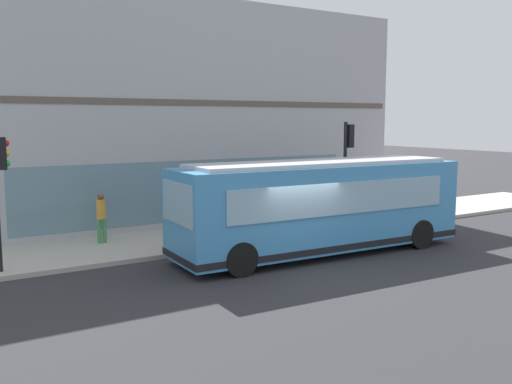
# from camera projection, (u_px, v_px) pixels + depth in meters

# --- Properties ---
(ground) EXTENTS (120.00, 120.00, 0.00)m
(ground) POSITION_uv_depth(u_px,v_px,m) (292.00, 264.00, 17.25)
(ground) COLOR #2D2D30
(sidewalk_curb) EXTENTS (3.90, 40.00, 0.15)m
(sidewalk_curb) POSITION_uv_depth(u_px,v_px,m) (221.00, 235.00, 21.07)
(sidewalk_curb) COLOR #B2ADA3
(sidewalk_curb) RESTS_ON ground
(building_corner) EXTENTS (9.69, 20.38, 9.19)m
(building_corner) POSITION_uv_depth(u_px,v_px,m) (152.00, 115.00, 26.18)
(building_corner) COLOR #A8A8AD
(building_corner) RESTS_ON ground
(city_bus_nearside) EXTENTS (2.89, 10.12, 3.07)m
(city_bus_nearside) POSITION_uv_depth(u_px,v_px,m) (320.00, 207.00, 18.40)
(city_bus_nearside) COLOR #3F8CC6
(city_bus_nearside) RESTS_ON ground
(traffic_light_near_corner) EXTENTS (0.32, 0.49, 4.16)m
(traffic_light_near_corner) POSITION_uv_depth(u_px,v_px,m) (347.00, 154.00, 21.88)
(traffic_light_near_corner) COLOR black
(traffic_light_near_corner) RESTS_ON sidewalk_curb
(traffic_light_down_block) EXTENTS (0.32, 0.49, 3.87)m
(traffic_light_down_block) POSITION_uv_depth(u_px,v_px,m) (0.00, 176.00, 15.53)
(traffic_light_down_block) COLOR black
(traffic_light_down_block) RESTS_ON sidewalk_curb
(fire_hydrant) EXTENTS (0.35, 0.35, 0.74)m
(fire_hydrant) POSITION_uv_depth(u_px,v_px,m) (330.00, 215.00, 23.01)
(fire_hydrant) COLOR yellow
(fire_hydrant) RESTS_ON sidewalk_curb
(pedestrian_near_hydrant) EXTENTS (0.32, 0.32, 1.75)m
(pedestrian_near_hydrant) POSITION_uv_depth(u_px,v_px,m) (101.00, 214.00, 19.34)
(pedestrian_near_hydrant) COLOR #3F8C4C
(pedestrian_near_hydrant) RESTS_ON sidewalk_curb
(pedestrian_near_building_entrance) EXTENTS (0.32, 0.32, 1.80)m
(pedestrian_near_building_entrance) POSITION_uv_depth(u_px,v_px,m) (341.00, 195.00, 24.02)
(pedestrian_near_building_entrance) COLOR #B23338
(pedestrian_near_building_entrance) RESTS_ON sidewalk_curb
(pedestrian_by_light_pole) EXTENTS (0.32, 0.32, 1.57)m
(pedestrian_by_light_pole) POSITION_uv_depth(u_px,v_px,m) (197.00, 220.00, 18.93)
(pedestrian_by_light_pole) COLOR #3F8C4C
(pedestrian_by_light_pole) RESTS_ON sidewalk_curb
(pedestrian_walking_along_curb) EXTENTS (0.32, 0.32, 1.56)m
(pedestrian_walking_along_curb) POSITION_uv_depth(u_px,v_px,m) (269.00, 212.00, 20.44)
(pedestrian_walking_along_curb) COLOR #B23338
(pedestrian_walking_along_curb) RESTS_ON sidewalk_curb
(newspaper_vending_box) EXTENTS (0.44, 0.43, 0.90)m
(newspaper_vending_box) POSITION_uv_depth(u_px,v_px,m) (222.00, 222.00, 21.02)
(newspaper_vending_box) COLOR #263F99
(newspaper_vending_box) RESTS_ON sidewalk_curb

